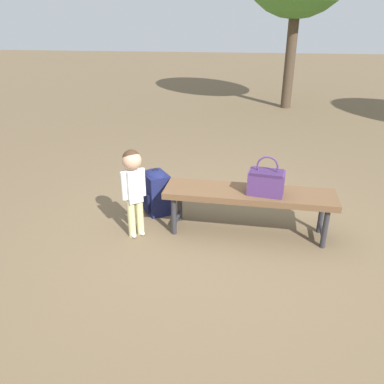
{
  "coord_description": "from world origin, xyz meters",
  "views": [
    {
      "loc": [
        -0.23,
        3.22,
        1.96
      ],
      "look_at": [
        0.19,
        -0.04,
        0.45
      ],
      "focal_mm": 36.28,
      "sensor_mm": 36.0,
      "label": 1
    }
  ],
  "objects_px": {
    "child_standing": "(133,180)",
    "backpack_large": "(156,190)",
    "park_bench": "(249,197)",
    "handbag": "(266,181)"
  },
  "relations": [
    {
      "from": "child_standing",
      "to": "backpack_large",
      "type": "xyz_separation_m",
      "value": [
        -0.09,
        -0.51,
        -0.32
      ]
    },
    {
      "from": "park_bench",
      "to": "handbag",
      "type": "height_order",
      "value": "handbag"
    },
    {
      "from": "park_bench",
      "to": "handbag",
      "type": "distance_m",
      "value": 0.24
    },
    {
      "from": "park_bench",
      "to": "handbag",
      "type": "xyz_separation_m",
      "value": [
        -0.14,
        0.04,
        0.18
      ]
    },
    {
      "from": "backpack_large",
      "to": "handbag",
      "type": "bearing_deg",
      "value": 161.33
    },
    {
      "from": "park_bench",
      "to": "backpack_large",
      "type": "distance_m",
      "value": 1.04
    },
    {
      "from": "park_bench",
      "to": "child_standing",
      "type": "relative_size",
      "value": 1.87
    },
    {
      "from": "handbag",
      "to": "backpack_large",
      "type": "xyz_separation_m",
      "value": [
        1.12,
        -0.38,
        -0.32
      ]
    },
    {
      "from": "child_standing",
      "to": "park_bench",
      "type": "bearing_deg",
      "value": -170.62
    },
    {
      "from": "child_standing",
      "to": "backpack_large",
      "type": "relative_size",
      "value": 1.71
    }
  ]
}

